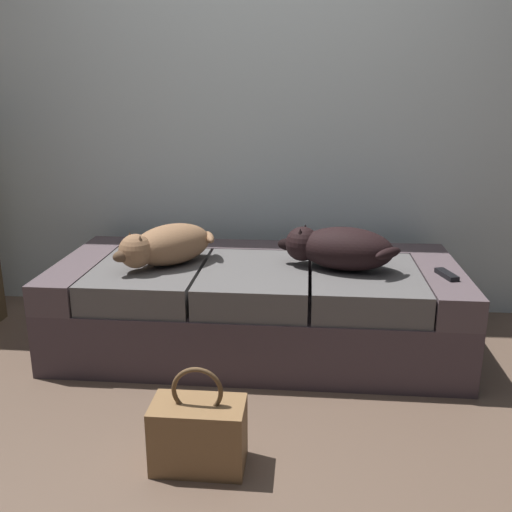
{
  "coord_description": "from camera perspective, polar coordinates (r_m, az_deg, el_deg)",
  "views": [
    {
      "loc": [
        0.24,
        -1.69,
        1.26
      ],
      "look_at": [
        0.0,
        0.91,
        0.49
      ],
      "focal_mm": 39.82,
      "sensor_mm": 36.0,
      "label": 1
    }
  ],
  "objects": [
    {
      "name": "dog_tan",
      "position": [
        2.76,
        -9.03,
        1.07
      ],
      "size": [
        0.46,
        0.5,
        0.19
      ],
      "color": "#896243",
      "rests_on": "couch"
    },
    {
      "name": "dog_dark",
      "position": [
        2.7,
        8.27,
        0.82
      ],
      "size": [
        0.59,
        0.35,
        0.2
      ],
      "color": "black",
      "rests_on": "couch"
    },
    {
      "name": "ground_plane",
      "position": [
        2.12,
        -2.4,
        -20.06
      ],
      "size": [
        10.0,
        10.0,
        0.0
      ],
      "primitive_type": "plane",
      "color": "brown"
    },
    {
      "name": "couch",
      "position": [
        2.86,
        0.09,
        -4.95
      ],
      "size": [
        1.96,
        0.89,
        0.44
      ],
      "color": "#47383E",
      "rests_on": "ground"
    },
    {
      "name": "back_wall",
      "position": [
        3.28,
        1.13,
        18.86
      ],
      "size": [
        6.4,
        0.1,
        2.8
      ],
      "primitive_type": "cube",
      "color": "silver",
      "rests_on": "ground"
    },
    {
      "name": "tv_remote",
      "position": [
        2.72,
        18.6,
        -1.77
      ],
      "size": [
        0.08,
        0.16,
        0.02
      ],
      "primitive_type": "cube",
      "rotation": [
        0.0,
        0.0,
        0.28
      ],
      "color": "black",
      "rests_on": "couch"
    },
    {
      "name": "handbag",
      "position": [
        2.05,
        -5.79,
        -17.32
      ],
      "size": [
        0.32,
        0.18,
        0.38
      ],
      "color": "olive",
      "rests_on": "ground"
    }
  ]
}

